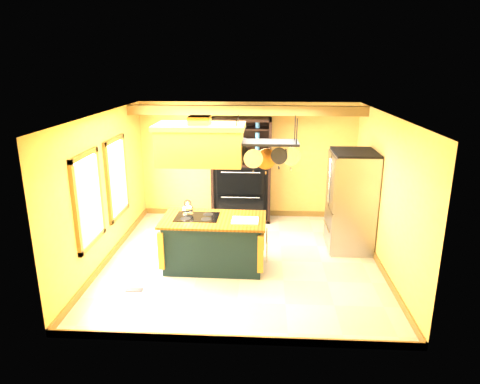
# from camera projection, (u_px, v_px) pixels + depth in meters

# --- Properties ---
(floor) EXTENTS (5.00, 5.00, 0.00)m
(floor) POSITION_uv_depth(u_px,v_px,m) (242.00, 260.00, 7.99)
(floor) COLOR beige
(floor) RESTS_ON ground
(ceiling) EXTENTS (5.00, 5.00, 0.00)m
(ceiling) POSITION_uv_depth(u_px,v_px,m) (242.00, 114.00, 7.21)
(ceiling) COLOR white
(ceiling) RESTS_ON wall_back
(wall_back) EXTENTS (5.00, 0.02, 2.70)m
(wall_back) POSITION_uv_depth(u_px,v_px,m) (248.00, 161.00, 9.99)
(wall_back) COLOR #E7B254
(wall_back) RESTS_ON floor
(wall_front) EXTENTS (5.00, 0.02, 2.70)m
(wall_front) POSITION_uv_depth(u_px,v_px,m) (232.00, 250.00, 5.21)
(wall_front) COLOR #E7B254
(wall_front) RESTS_ON floor
(wall_left) EXTENTS (0.02, 5.00, 2.70)m
(wall_left) POSITION_uv_depth(u_px,v_px,m) (104.00, 189.00, 7.73)
(wall_left) COLOR #E7B254
(wall_left) RESTS_ON floor
(wall_right) EXTENTS (0.02, 5.00, 2.70)m
(wall_right) POSITION_uv_depth(u_px,v_px,m) (385.00, 193.00, 7.46)
(wall_right) COLOR #E7B254
(wall_right) RESTS_ON floor
(ceiling_beam) EXTENTS (5.00, 0.15, 0.20)m
(ceiling_beam) POSITION_uv_depth(u_px,v_px,m) (247.00, 110.00, 8.86)
(ceiling_beam) COLOR olive
(ceiling_beam) RESTS_ON ceiling
(window_near) EXTENTS (0.06, 1.06, 1.56)m
(window_near) POSITION_uv_depth(u_px,v_px,m) (89.00, 200.00, 6.95)
(window_near) COLOR olive
(window_near) RESTS_ON wall_left
(window_far) EXTENTS (0.06, 1.06, 1.56)m
(window_far) POSITION_uv_depth(u_px,v_px,m) (117.00, 178.00, 8.29)
(window_far) COLOR olive
(window_far) RESTS_ON wall_left
(kitchen_island) EXTENTS (1.84, 1.04, 1.11)m
(kitchen_island) POSITION_uv_depth(u_px,v_px,m) (214.00, 242.00, 7.62)
(kitchen_island) COLOR black
(kitchen_island) RESTS_ON floor
(range_hood) EXTENTS (1.49, 0.84, 0.80)m
(range_hood) POSITION_uv_depth(u_px,v_px,m) (200.00, 143.00, 7.11)
(range_hood) COLOR #BB802E
(range_hood) RESTS_ON ceiling
(pot_rack) EXTENTS (1.15, 0.53, 0.91)m
(pot_rack) POSITION_uv_depth(u_px,v_px,m) (267.00, 149.00, 7.09)
(pot_rack) COLOR black
(pot_rack) RESTS_ON ceiling
(refrigerator) EXTENTS (0.83, 0.98, 1.91)m
(refrigerator) POSITION_uv_depth(u_px,v_px,m) (350.00, 203.00, 8.29)
(refrigerator) COLOR #95999E
(refrigerator) RESTS_ON floor
(hutch) EXTENTS (1.34, 0.61, 2.38)m
(hutch) POSITION_uv_depth(u_px,v_px,m) (241.00, 181.00, 9.87)
(hutch) COLOR black
(hutch) RESTS_ON floor
(floor_register) EXTENTS (0.28, 0.13, 0.01)m
(floor_register) POSITION_uv_depth(u_px,v_px,m) (134.00, 290.00, 6.93)
(floor_register) COLOR black
(floor_register) RESTS_ON floor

